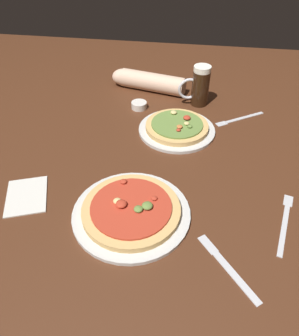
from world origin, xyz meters
TOP-DOWN VIEW (x-y plane):
  - ground_plane at (0.00, 0.00)m, footprint 2.40×2.40m
  - pizza_plate_near at (-0.02, -0.19)m, footprint 0.33×0.33m
  - pizza_plate_far at (0.07, 0.25)m, footprint 0.29×0.29m
  - beer_mug_dark at (0.14, 0.48)m, footprint 0.13×0.07m
  - ramekin_sauce at (-0.11, 0.40)m, footprint 0.06×0.06m
  - napkin_folded at (-0.35, -0.16)m, footprint 0.16×0.19m
  - fork_left at (0.31, 0.38)m, footprint 0.20×0.14m
  - knife_right at (0.24, -0.32)m, footprint 0.15×0.18m
  - fork_spare at (0.40, -0.15)m, footprint 0.08×0.23m
  - diner_arm at (-0.11, 0.58)m, footprint 0.35×0.15m

SIDE VIEW (x-z plane):
  - ground_plane at x=0.00m, z-range -0.03..0.00m
  - fork_left at x=0.31m, z-range 0.00..0.01m
  - knife_right at x=0.24m, z-range 0.00..0.01m
  - fork_spare at x=0.40m, z-range 0.00..0.01m
  - napkin_folded at x=-0.35m, z-range 0.00..0.01m
  - ramekin_sauce at x=-0.11m, z-range 0.00..0.03m
  - pizza_plate_far at x=0.07m, z-range -0.01..0.04m
  - pizza_plate_near at x=-0.02m, z-range -0.01..0.04m
  - diner_arm at x=-0.11m, z-range 0.00..0.08m
  - beer_mug_dark at x=0.14m, z-range 0.00..0.17m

